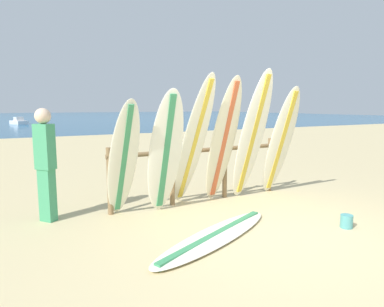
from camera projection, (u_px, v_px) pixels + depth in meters
name	position (u px, v px, depth m)	size (l,w,h in m)	color
ground_plane	(286.00, 235.00, 4.73)	(120.00, 120.00, 0.00)	#CCB784
ocean_water	(32.00, 117.00, 55.34)	(120.00, 80.00, 0.01)	#1E5984
surfboard_rack	(200.00, 164.00, 6.33)	(3.48, 0.09, 1.12)	olive
surfboard_leaning_far_left	(123.00, 160.00, 5.24)	(0.50, 0.91, 1.90)	silver
surfboard_leaning_left	(165.00, 153.00, 5.48)	(0.59, 0.71, 2.06)	white
surfboard_leaning_center_left	(194.00, 142.00, 5.86)	(0.60, 1.12, 2.32)	silver
surfboard_leaning_center	(223.00, 141.00, 6.14)	(0.62, 0.84, 2.31)	beige
surfboard_leaning_center_right	(252.00, 136.00, 6.31)	(0.66, 0.90, 2.44)	white
surfboard_leaning_right	(281.00, 142.00, 6.68)	(0.56, 0.84, 2.16)	silver
surfboard_lying_on_sand	(216.00, 236.00, 4.62)	(2.53, 1.53, 0.08)	white
beachgoer_standing	(45.00, 160.00, 5.19)	(0.31, 0.33, 1.75)	#3F9966
small_boat_offshore	(19.00, 122.00, 33.54)	(1.67, 2.42, 0.71)	silver
sand_bucket	(347.00, 221.00, 5.00)	(0.18, 0.18, 0.20)	teal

